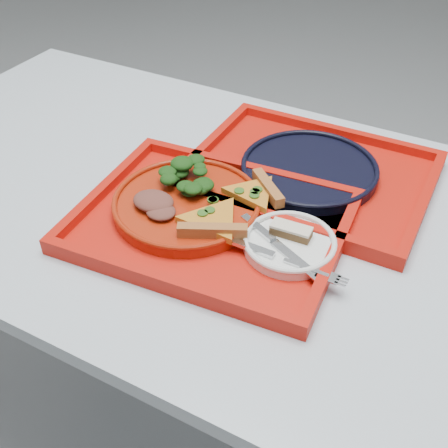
{
  "coord_description": "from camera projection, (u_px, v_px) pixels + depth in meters",
  "views": [
    {
      "loc": [
        0.36,
        -0.72,
        1.37
      ],
      "look_at": [
        0.02,
        -0.09,
        0.78
      ],
      "focal_mm": 45.0,
      "sensor_mm": 36.0,
      "label": 1
    }
  ],
  "objects": [
    {
      "name": "side_plate",
      "position": [
        289.0,
        245.0,
        0.91
      ],
      "size": [
        0.15,
        0.15,
        0.01
      ],
      "primitive_type": "cylinder",
      "color": "white",
      "rests_on": "tray_main"
    },
    {
      "name": "knife",
      "position": [
        279.0,
        245.0,
        0.89
      ],
      "size": [
        0.17,
        0.09,
        0.01
      ],
      "primitive_type": "cube",
      "rotation": [
        0.0,
        0.0,
        -0.44
      ],
      "color": "silver",
      "rests_on": "side_plate"
    },
    {
      "name": "navy_plate",
      "position": [
        309.0,
        171.0,
        1.07
      ],
      "size": [
        0.26,
        0.26,
        0.02
      ],
      "primitive_type": "cylinder",
      "color": "black",
      "rests_on": "tray_far"
    },
    {
      "name": "fork",
      "position": [
        283.0,
        259.0,
        0.87
      ],
      "size": [
        0.19,
        0.03,
        0.01
      ],
      "primitive_type": "cube",
      "rotation": [
        0.0,
        0.0,
        -0.02
      ],
      "color": "silver",
      "rests_on": "side_plate"
    },
    {
      "name": "tray_main",
      "position": [
        212.0,
        225.0,
        0.97
      ],
      "size": [
        0.48,
        0.38,
        0.01
      ],
      "primitive_type": "cube",
      "rotation": [
        0.0,
        0.0,
        0.08
      ],
      "color": "red",
      "rests_on": "table"
    },
    {
      "name": "pizza_slice_a",
      "position": [
        213.0,
        218.0,
        0.93
      ],
      "size": [
        0.16,
        0.16,
        0.02
      ],
      "primitive_type": null,
      "rotation": [
        0.0,
        0.0,
        2.03
      ],
      "color": "gold",
      "rests_on": "dinner_plate"
    },
    {
      "name": "ground",
      "position": [
        234.0,
        429.0,
        1.5
      ],
      "size": [
        10.0,
        10.0,
        0.0
      ],
      "primitive_type": "plane",
      "color": "gray",
      "rests_on": "ground"
    },
    {
      "name": "tray_far",
      "position": [
        308.0,
        177.0,
        1.08
      ],
      "size": [
        0.46,
        0.36,
        0.01
      ],
      "primitive_type": "cube",
      "rotation": [
        0.0,
        0.0,
        0.01
      ],
      "color": "red",
      "rests_on": "table"
    },
    {
      "name": "dinner_plate",
      "position": [
        187.0,
        205.0,
        0.99
      ],
      "size": [
        0.26,
        0.26,
        0.02
      ],
      "primitive_type": "cylinder",
      "color": "#9E210A",
      "rests_on": "tray_main"
    },
    {
      "name": "pizza_slice_b",
      "position": [
        253.0,
        191.0,
        0.99
      ],
      "size": [
        0.15,
        0.15,
        0.02
      ],
      "primitive_type": null,
      "rotation": [
        0.0,
        0.0,
        4.0
      ],
      "color": "gold",
      "rests_on": "dinner_plate"
    },
    {
      "name": "table",
      "position": [
        238.0,
        238.0,
        1.07
      ],
      "size": [
        1.6,
        0.8,
        0.75
      ],
      "color": "#B1BCC7",
      "rests_on": "ground"
    },
    {
      "name": "dessert_bar",
      "position": [
        291.0,
        231.0,
        0.91
      ],
      "size": [
        0.07,
        0.03,
        0.02
      ],
      "rotation": [
        0.0,
        0.0,
        0.06
      ],
      "color": "#4A2E18",
      "rests_on": "side_plate"
    },
    {
      "name": "salad_heap",
      "position": [
        184.0,
        172.0,
        1.01
      ],
      "size": [
        0.1,
        0.09,
        0.05
      ],
      "primitive_type": "ellipsoid",
      "color": "black",
      "rests_on": "dinner_plate"
    },
    {
      "name": "meat_portion",
      "position": [
        153.0,
        201.0,
        0.96
      ],
      "size": [
        0.07,
        0.06,
        0.02
      ],
      "primitive_type": "ellipsoid",
      "color": "brown",
      "rests_on": "dinner_plate"
    }
  ]
}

